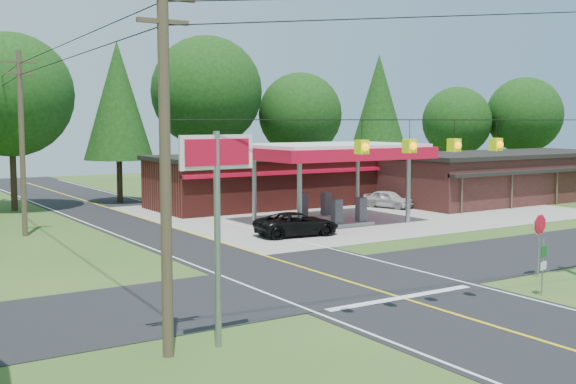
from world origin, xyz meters
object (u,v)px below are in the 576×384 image
gas_canopy (332,154)px  octagonal_stop_sign (540,229)px  suv_car (297,224)px  big_stop_sign (217,191)px  sedan_car (388,199)px

gas_canopy → octagonal_stop_sign: size_ratio=4.10×
suv_car → big_stop_sign: size_ratio=0.78×
big_stop_sign → gas_canopy: bearing=46.7°
suv_car → sedan_car: (12.50, 7.00, -0.01)m
suv_car → big_stop_sign: bearing=147.1°
suv_car → octagonal_stop_sign: bearing=-162.9°
gas_canopy → big_stop_sign: size_ratio=1.77×
suv_car → sedan_car: size_ratio=1.25×
gas_canopy → suv_car: size_ratio=2.27×
big_stop_sign → octagonal_stop_sign: (15.00, 1.12, -2.43)m
gas_canopy → octagonal_stop_sign: (-2.00, -16.89, -2.33)m
sedan_car → octagonal_stop_sign: bearing=-132.3°
octagonal_stop_sign → sedan_car: bearing=64.4°
gas_canopy → suv_car: bearing=-146.3°
gas_canopy → octagonal_stop_sign: 17.17m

